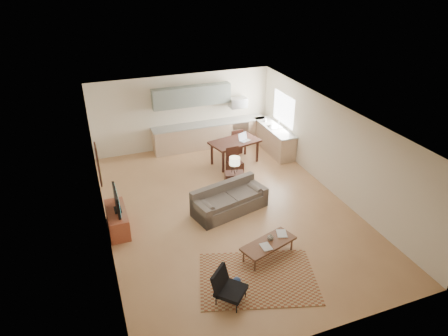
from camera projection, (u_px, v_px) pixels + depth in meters
name	position (u px, v px, depth m)	size (l,w,h in m)	color
room	(228.00, 166.00, 10.54)	(9.00, 9.00, 9.00)	#AB7A4F
kitchen_counter_back	(210.00, 134.00, 14.70)	(4.26, 0.64, 0.92)	tan
kitchen_counter_right	(274.00, 139.00, 14.35)	(0.64, 2.26, 0.92)	tan
kitchen_range	(238.00, 131.00, 15.04)	(0.62, 0.62, 0.90)	#A5A8AD
kitchen_microwave	(238.00, 103.00, 14.55)	(0.62, 0.40, 0.35)	#A5A8AD
upper_cabinets	(192.00, 96.00, 13.94)	(2.80, 0.34, 0.70)	gray
window_right	(284.00, 109.00, 13.93)	(0.02, 1.40, 1.05)	white
wall_art_left	(98.00, 164.00, 10.20)	(0.06, 0.42, 1.10)	olive
triptych	(180.00, 102.00, 14.03)	(1.70, 0.04, 0.50)	beige
rug	(258.00, 278.00, 8.75)	(2.52, 1.75, 0.02)	brown
sofa	(230.00, 199.00, 10.92)	(2.16, 0.94, 0.75)	#5B5249
coffee_table	(268.00, 249.00, 9.31)	(1.35, 0.54, 0.41)	#55311E
book_a	(262.00, 248.00, 9.03)	(0.22, 0.29, 0.03)	maroon
book_b	(277.00, 234.00, 9.49)	(0.32, 0.37, 0.02)	navy
vase	(270.00, 237.00, 9.28)	(0.16, 0.16, 0.16)	black
armchair	(231.00, 288.00, 8.01)	(0.64, 0.64, 0.73)	black
tv_credenza	(117.00, 220.00, 10.21)	(0.48, 1.26, 0.58)	brown
tv	(116.00, 200.00, 9.95)	(0.10, 0.97, 0.58)	black
console_table	(234.00, 182.00, 11.85)	(0.56, 0.37, 0.65)	black
table_lamp	(235.00, 165.00, 11.57)	(0.31, 0.31, 0.52)	beige
dining_table	(235.00, 152.00, 13.50)	(1.61, 0.92, 0.82)	black
dining_chair_near	(235.00, 162.00, 12.72)	(0.44, 0.46, 0.92)	black
dining_chair_far	(234.00, 140.00, 14.22)	(0.45, 0.47, 0.93)	black
laptop	(245.00, 137.00, 13.25)	(0.34, 0.26, 0.26)	#A5A8AD
soap_bottle	(265.00, 119.00, 14.54)	(0.10, 0.10, 0.19)	beige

